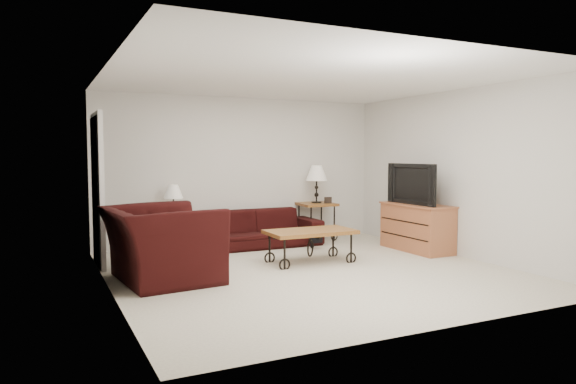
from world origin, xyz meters
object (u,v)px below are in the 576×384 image
object	(u,v)px
sofa	(258,228)
lamp_left	(173,202)
armchair	(161,244)
tv_stand	(417,227)
backpack	(312,235)
side_table_right	(316,221)
television	(417,184)
coffee_table	(310,246)
side_table_left	(174,235)
lamp_right	(317,184)

from	to	relation	value
sofa	lamp_left	distance (m)	1.47
armchair	tv_stand	xyz separation A→B (m)	(4.11, 0.24, -0.08)
tv_stand	backpack	xyz separation A→B (m)	(-1.42, 0.87, -0.15)
lamp_left	armchair	distance (m)	1.97
side_table_right	tv_stand	xyz separation A→B (m)	(0.94, -1.60, 0.04)
lamp_left	television	distance (m)	3.85
tv_stand	lamp_left	bearing A→B (deg)	155.43
backpack	lamp_left	bearing A→B (deg)	161.49
coffee_table	tv_stand	world-z (taller)	tv_stand
side_table_right	armchair	size ratio (longest dim) A/B	0.48
television	backpack	distance (m)	1.86
sofa	tv_stand	xyz separation A→B (m)	(2.14, -1.42, 0.07)
side_table_left	backpack	world-z (taller)	side_table_left
tv_stand	side_table_left	bearing A→B (deg)	155.43
sofa	lamp_right	size ratio (longest dim) A/B	3.11
coffee_table	television	world-z (taller)	television
side_table_left	television	bearing A→B (deg)	-24.69
lamp_right	coffee_table	size ratio (longest dim) A/B	0.54
lamp_right	tv_stand	world-z (taller)	lamp_right
tv_stand	backpack	distance (m)	1.68
television	sofa	bearing A→B (deg)	-123.90
side_table_right	armchair	world-z (taller)	armchair
side_table_left	tv_stand	distance (m)	3.86
lamp_right	armchair	bearing A→B (deg)	-149.72
side_table_right	lamp_left	size ratio (longest dim) A/B	1.26
lamp_left	coffee_table	bearing A→B (deg)	-47.58
sofa	tv_stand	world-z (taller)	tv_stand
lamp_right	backpack	bearing A→B (deg)	-123.37
coffee_table	tv_stand	distance (m)	1.97
side_table_right	coffee_table	bearing A→B (deg)	-121.31
coffee_table	lamp_left	bearing A→B (deg)	132.42
side_table_right	television	bearing A→B (deg)	-60.11
sofa	armchair	size ratio (longest dim) A/B	1.50
tv_stand	sofa	bearing A→B (deg)	146.35
armchair	lamp_left	bearing A→B (deg)	-23.84
armchair	lamp_right	bearing A→B (deg)	-65.66
lamp_right	coffee_table	distance (m)	2.12
backpack	lamp_right	bearing A→B (deg)	57.43
lamp_right	television	bearing A→B (deg)	-60.11
side_table_right	television	world-z (taller)	television
tv_stand	television	bearing A→B (deg)	180.00
side_table_left	television	xyz separation A→B (m)	(3.49, -1.60, 0.80)
lamp_right	backpack	distance (m)	1.17
side_table_right	backpack	size ratio (longest dim) A/B	1.51
lamp_left	television	bearing A→B (deg)	-24.69
side_table_right	coffee_table	size ratio (longest dim) A/B	0.54
lamp_right	tv_stand	bearing A→B (deg)	-59.57
lamp_left	lamp_right	world-z (taller)	lamp_right
side_table_left	coffee_table	distance (m)	2.28
side_table_right	sofa	bearing A→B (deg)	-171.45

